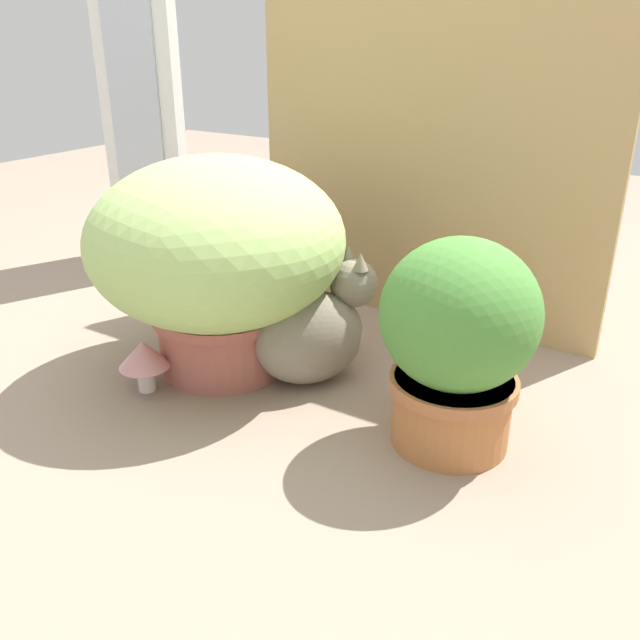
% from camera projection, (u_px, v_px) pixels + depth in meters
% --- Properties ---
extents(ground_plane, '(6.00, 6.00, 0.00)m').
position_uv_depth(ground_plane, '(269.00, 389.00, 1.53)').
color(ground_plane, gray).
extents(cardboard_backdrop, '(0.99, 0.03, 0.89)m').
position_uv_depth(cardboard_backdrop, '(426.00, 159.00, 1.74)').
color(cardboard_backdrop, tan).
rests_on(cardboard_backdrop, ground).
extents(window_panel_white, '(0.34, 0.05, 1.00)m').
position_uv_depth(window_panel_white, '(141.00, 112.00, 2.20)').
color(window_panel_white, white).
rests_on(window_panel_white, ground).
extents(grass_planter, '(0.58, 0.58, 0.51)m').
position_uv_depth(grass_planter, '(217.00, 252.00, 1.52)').
color(grass_planter, '#AC5D51').
rests_on(grass_planter, ground).
extents(leafy_planter, '(0.30, 0.30, 0.42)m').
position_uv_depth(leafy_planter, '(457.00, 339.00, 1.25)').
color(leafy_planter, '#B6703D').
rests_on(leafy_planter, ground).
extents(cat, '(0.31, 0.33, 0.32)m').
position_uv_depth(cat, '(316.00, 332.00, 1.53)').
color(cat, gray).
rests_on(cat, ground).
extents(mushroom_ornament_red, '(0.09, 0.09, 0.15)m').
position_uv_depth(mushroom_ornament_red, '(207.00, 337.00, 1.53)').
color(mushroom_ornament_red, '#EBEAC9').
rests_on(mushroom_ornament_red, ground).
extents(mushroom_ornament_pink, '(0.11, 0.11, 0.12)m').
position_uv_depth(mushroom_ornament_pink, '(144.00, 356.00, 1.50)').
color(mushroom_ornament_pink, silver).
rests_on(mushroom_ornament_pink, ground).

